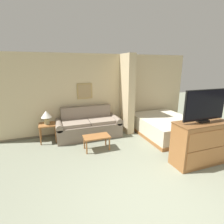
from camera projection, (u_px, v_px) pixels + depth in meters
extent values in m
plane|color=gray|center=(163.00, 209.00, 2.80)|extent=(20.00, 20.00, 0.00)
cube|color=#CCB78E|center=(98.00, 94.00, 5.95)|extent=(6.81, 0.12, 2.60)
cube|color=#70644E|center=(99.00, 129.00, 6.21)|extent=(6.81, 0.02, 0.06)
cube|color=tan|center=(85.00, 91.00, 5.69)|extent=(0.49, 0.02, 0.50)
cube|color=#9E845B|center=(85.00, 91.00, 5.68)|extent=(0.42, 0.01, 0.43)
cube|color=#CCB78E|center=(127.00, 94.00, 5.85)|extent=(0.24, 0.75, 2.60)
cube|color=gray|center=(89.00, 130.00, 5.60)|extent=(1.63, 0.84, 0.46)
cube|color=gray|center=(86.00, 113.00, 5.77)|extent=(1.63, 0.20, 0.48)
cube|color=gray|center=(60.00, 133.00, 5.30)|extent=(0.19, 0.84, 0.46)
cylinder|color=gray|center=(59.00, 125.00, 5.23)|extent=(0.21, 0.84, 0.21)
cube|color=gray|center=(115.00, 127.00, 5.90)|extent=(0.19, 0.84, 0.46)
cylinder|color=gray|center=(115.00, 119.00, 5.83)|extent=(0.21, 0.84, 0.21)
cube|color=gray|center=(76.00, 123.00, 5.35)|extent=(0.79, 0.60, 0.10)
cube|color=gray|center=(101.00, 121.00, 5.62)|extent=(0.79, 0.60, 0.10)
cube|color=#996033|center=(97.00, 137.00, 4.70)|extent=(0.70, 0.41, 0.04)
cylinder|color=#996033|center=(87.00, 148.00, 4.50)|extent=(0.04, 0.04, 0.36)
cylinder|color=#996033|center=(109.00, 144.00, 4.71)|extent=(0.04, 0.04, 0.36)
cylinder|color=#996033|center=(84.00, 143.00, 4.80)|extent=(0.04, 0.04, 0.36)
cylinder|color=#996033|center=(106.00, 139.00, 5.01)|extent=(0.04, 0.04, 0.36)
cube|color=#996033|center=(47.00, 125.00, 5.18)|extent=(0.48, 0.48, 0.04)
cylinder|color=#996033|center=(40.00, 137.00, 4.99)|extent=(0.04, 0.04, 0.51)
cylinder|color=#996033|center=(56.00, 135.00, 5.13)|extent=(0.04, 0.04, 0.51)
cylinder|color=#996033|center=(41.00, 132.00, 5.38)|extent=(0.04, 0.04, 0.51)
cylinder|color=#996033|center=(55.00, 130.00, 5.52)|extent=(0.04, 0.04, 0.51)
cylinder|color=tan|center=(47.00, 122.00, 5.16)|extent=(0.15, 0.15, 0.15)
cylinder|color=tan|center=(47.00, 118.00, 5.13)|extent=(0.02, 0.02, 0.05)
cone|color=white|center=(46.00, 114.00, 5.10)|extent=(0.31, 0.31, 0.20)
cube|color=#996033|center=(200.00, 143.00, 4.01)|extent=(1.27, 0.50, 1.00)
cube|color=brown|center=(203.00, 122.00, 3.87)|extent=(1.29, 0.53, 0.02)
cube|color=#AB6C39|center=(210.00, 140.00, 3.72)|extent=(1.17, 0.01, 0.40)
cube|color=#AB6C39|center=(208.00, 157.00, 3.83)|extent=(1.17, 0.01, 0.40)
cube|color=black|center=(203.00, 121.00, 3.87)|extent=(0.24, 0.16, 0.05)
cube|color=black|center=(205.00, 105.00, 3.77)|extent=(1.09, 0.04, 0.68)
cube|color=black|center=(206.00, 105.00, 3.75)|extent=(1.05, 0.01, 0.64)
cube|color=#996033|center=(164.00, 133.00, 5.85)|extent=(1.67, 2.12, 0.10)
cube|color=beige|center=(165.00, 125.00, 5.78)|extent=(1.63, 2.08, 0.46)
cube|color=white|center=(152.00, 113.00, 6.47)|extent=(1.51, 0.36, 0.10)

